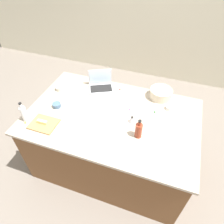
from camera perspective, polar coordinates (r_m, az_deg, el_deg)
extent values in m
plane|color=slate|center=(2.93, 0.00, -13.59)|extent=(12.00, 12.00, 0.00)
cube|color=beige|center=(4.11, 12.52, 26.18)|extent=(8.00, 0.10, 2.60)
cube|color=brown|center=(2.58, 0.00, -8.33)|extent=(1.84, 1.17, 0.87)
cube|color=tan|center=(2.24, 0.00, -1.20)|extent=(1.90, 1.23, 0.03)
cube|color=#B7B7BC|center=(2.60, -3.11, 6.67)|extent=(0.38, 0.33, 0.02)
cube|color=black|center=(2.58, -3.10, 6.73)|extent=(0.31, 0.26, 0.00)
cube|color=#B7B7BC|center=(2.63, -3.40, 10.06)|extent=(0.27, 0.14, 0.20)
cube|color=silver|center=(2.62, -3.39, 9.99)|extent=(0.24, 0.12, 0.18)
cylinder|color=beige|center=(2.51, 13.65, 5.09)|extent=(0.26, 0.26, 0.11)
cylinder|color=black|center=(2.50, 13.67, 5.18)|extent=(0.21, 0.21, 0.10)
torus|color=beige|center=(2.47, 13.86, 6.08)|extent=(0.27, 0.27, 0.02)
cylinder|color=maroon|center=(1.99, 7.55, -5.27)|extent=(0.07, 0.07, 0.16)
cylinder|color=maroon|center=(1.91, 7.84, -3.19)|extent=(0.03, 0.03, 0.05)
cylinder|color=black|center=(1.89, 7.92, -2.59)|extent=(0.03, 0.03, 0.01)
cylinder|color=white|center=(2.31, -23.66, -0.52)|extent=(0.06, 0.06, 0.18)
cylinder|color=white|center=(2.24, -24.48, 1.61)|extent=(0.03, 0.03, 0.05)
cylinder|color=black|center=(2.22, -24.71, 2.21)|extent=(0.03, 0.03, 0.01)
cube|color=#AD7F4C|center=(2.25, -18.81, -3.22)|extent=(0.28, 0.23, 0.02)
cube|color=#F4E58C|center=(2.24, -19.22, -2.67)|extent=(0.11, 0.04, 0.04)
cylinder|color=slate|center=(2.41, -15.44, 1.91)|extent=(0.10, 0.10, 0.05)
cylinder|color=beige|center=(2.66, -14.62, 6.60)|extent=(0.10, 0.10, 0.05)
cylinder|color=white|center=(2.39, 15.99, 1.21)|extent=(0.08, 0.08, 0.04)
cone|color=#B2B2B7|center=(2.15, 5.68, -2.18)|extent=(0.07, 0.07, 0.07)
cylinder|color=black|center=(2.12, 5.75, -1.48)|extent=(0.02, 0.02, 0.01)
sphere|color=red|center=(2.59, 2.27, 6.50)|extent=(0.02, 0.02, 0.02)
sphere|color=green|center=(2.31, 12.04, 0.04)|extent=(0.02, 0.02, 0.02)
sphere|color=yellow|center=(2.33, -23.46, -2.81)|extent=(0.02, 0.02, 0.02)
sphere|color=#CC3399|center=(2.30, 5.06, 0.65)|extent=(0.02, 0.02, 0.02)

